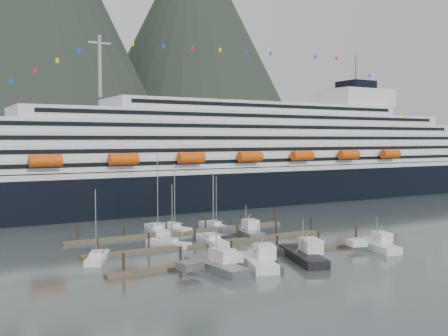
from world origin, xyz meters
The scene contains 17 objects.
ground centered at (0.00, 0.00, 0.00)m, with size 1600.00×1600.00×0.00m, color #4B5959.
mountains centered at (52.48, 588.54, 163.40)m, with size 870.00×440.00×420.00m.
cruise_ship centered at (30.03, 54.94, 12.04)m, with size 210.00×30.40×50.30m.
dock_near centered at (-4.93, -9.95, 0.31)m, with size 48.18×2.28×3.20m.
dock_mid centered at (-4.93, 3.05, 0.31)m, with size 48.18×2.28×3.20m.
dock_far centered at (-4.93, 16.05, 0.31)m, with size 48.18×2.28×3.20m.
sailboat_a centered at (-27.00, 0.83, 0.41)m, with size 6.21×9.07×11.92m.
sailboat_b centered at (-12.39, 6.10, 0.39)m, with size 6.07×8.98×11.49m.
sailboat_c centered at (-4.64, 4.12, 0.43)m, with size 4.32×11.08×13.28m.
sailboat_e centered at (-8.93, 19.99, 0.46)m, with size 4.57×11.45×17.17m.
sailboat_f centered at (-5.48, 19.99, 0.44)m, with size 5.35×10.14×14.78m.
sailboat_g centered at (4.00, 18.76, 0.40)m, with size 2.46×9.87×11.65m.
trawler_a centered at (-13.85, -14.18, 0.86)m, with size 8.99×12.38×6.60m.
trawler_b centered at (-7.14, -14.96, 0.90)m, with size 9.24×11.45×7.07m.
trawler_c centered at (1.47, -14.95, 0.90)m, with size 10.85×14.23×7.04m.
trawler_d centered at (17.88, -14.97, 0.83)m, with size 8.23×10.92×6.21m.
trawler_e centered at (4.87, 7.37, 0.87)m, with size 8.06×10.57×6.67m.
Camera 1 is at (-50.44, -80.39, 19.31)m, focal length 42.00 mm.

